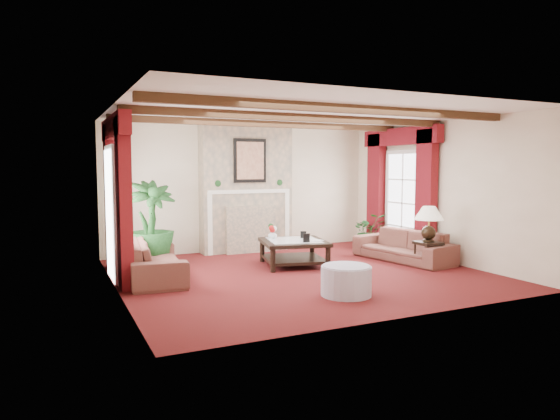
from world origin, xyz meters
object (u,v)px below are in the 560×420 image
coffee_table (294,253)px  side_table (428,255)px  ottoman (346,281)px  potted_palm (151,243)px  sofa_right (403,241)px  sofa_left (155,253)px

coffee_table → side_table: 2.43m
side_table → ottoman: side_table is taller
potted_palm → ottoman: (2.11, -3.27, -0.23)m
sofa_right → coffee_table: sofa_right is taller
sofa_left → sofa_right: (4.66, -0.53, -0.02)m
potted_palm → side_table: (4.51, -2.25, -0.20)m
sofa_right → potted_palm: bearing=-118.4°
ottoman → sofa_left: bearing=134.3°
potted_palm → sofa_right: bearing=-18.5°
sofa_left → potted_palm: 1.00m
sofa_left → ottoman: (2.23, -2.28, -0.21)m
sofa_left → potted_palm: size_ratio=1.27×
potted_palm → ottoman: potted_palm is taller
side_table → sofa_left: bearing=164.8°
sofa_left → ottoman: sofa_left is taller
sofa_right → potted_palm: potted_palm is taller
potted_palm → coffee_table: 2.63m
side_table → ottoman: 2.61m
sofa_right → ottoman: sofa_right is taller
sofa_right → coffee_table: 2.19m
coffee_table → side_table: side_table is taller
side_table → coffee_table: bearing=150.2°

